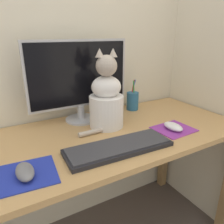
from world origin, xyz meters
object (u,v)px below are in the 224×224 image
(monitor, at_px, (79,78))
(computer_mouse_left, at_px, (25,172))
(computer_mouse_right, at_px, (173,126))
(pen_cup, at_px, (133,101))
(keyboard, at_px, (119,147))
(cat, at_px, (106,99))

(monitor, height_order, computer_mouse_left, monitor)
(monitor, relative_size, computer_mouse_right, 4.89)
(pen_cup, bearing_deg, computer_mouse_left, -150.79)
(computer_mouse_right, distance_m, pen_cup, 0.36)
(keyboard, distance_m, cat, 0.28)
(keyboard, relative_size, pen_cup, 2.44)
(computer_mouse_right, xyz_separation_m, pen_cup, (0.00, 0.35, 0.04))
(cat, height_order, pen_cup, cat)
(computer_mouse_right, xyz_separation_m, cat, (-0.26, 0.20, 0.12))
(cat, bearing_deg, monitor, 138.82)
(computer_mouse_left, distance_m, computer_mouse_right, 0.69)
(monitor, xyz_separation_m, keyboard, (0.01, -0.38, -0.22))
(cat, xyz_separation_m, pen_cup, (0.26, 0.15, -0.09))
(computer_mouse_left, height_order, cat, cat)
(computer_mouse_left, bearing_deg, cat, 28.81)
(keyboard, xyz_separation_m, computer_mouse_right, (0.33, 0.03, 0.01))
(computer_mouse_left, xyz_separation_m, pen_cup, (0.69, 0.39, 0.03))
(pen_cup, bearing_deg, monitor, -178.31)
(computer_mouse_right, bearing_deg, cat, 141.80)
(monitor, xyz_separation_m, cat, (0.08, -0.14, -0.09))
(computer_mouse_left, xyz_separation_m, cat, (0.43, 0.24, 0.12))
(keyboard, bearing_deg, pen_cup, 51.84)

